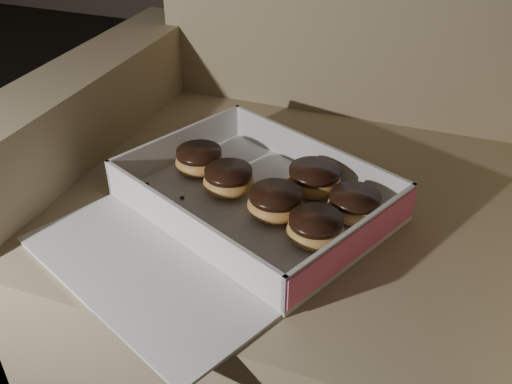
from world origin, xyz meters
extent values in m
cube|color=#91815D|center=(0.53, 0.42, 0.21)|extent=(0.72, 0.72, 0.42)
cube|color=#91815D|center=(0.14, 0.42, 0.28)|extent=(0.12, 0.72, 0.56)
cube|color=silver|center=(0.49, 0.33, 0.42)|extent=(0.44, 0.40, 0.01)
cube|color=silver|center=(0.55, 0.45, 0.45)|extent=(0.33, 0.16, 0.05)
cube|color=silver|center=(0.44, 0.21, 0.45)|extent=(0.33, 0.16, 0.05)
cube|color=silver|center=(0.33, 0.40, 0.45)|extent=(0.12, 0.25, 0.05)
cube|color=silver|center=(0.66, 0.25, 0.45)|extent=(0.12, 0.25, 0.05)
cube|color=#E75D83|center=(0.66, 0.25, 0.45)|extent=(0.11, 0.24, 0.05)
cube|color=silver|center=(0.41, 0.13, 0.42)|extent=(0.39, 0.29, 0.01)
ellipsoid|color=#C08243|center=(0.64, 0.34, 0.44)|extent=(0.08, 0.08, 0.04)
cylinder|color=black|center=(0.64, 0.34, 0.46)|extent=(0.07, 0.07, 0.01)
ellipsoid|color=#C08243|center=(0.57, 0.39, 0.45)|extent=(0.08, 0.08, 0.04)
cylinder|color=black|center=(0.57, 0.39, 0.46)|extent=(0.08, 0.08, 0.01)
ellipsoid|color=#C08243|center=(0.53, 0.31, 0.44)|extent=(0.08, 0.08, 0.04)
cylinder|color=black|center=(0.53, 0.31, 0.46)|extent=(0.08, 0.08, 0.01)
ellipsoid|color=#C08243|center=(0.44, 0.34, 0.44)|extent=(0.08, 0.08, 0.04)
cylinder|color=black|center=(0.44, 0.34, 0.46)|extent=(0.07, 0.07, 0.01)
ellipsoid|color=#C08243|center=(0.38, 0.38, 0.44)|extent=(0.08, 0.08, 0.04)
cylinder|color=black|center=(0.38, 0.38, 0.46)|extent=(0.07, 0.07, 0.01)
ellipsoid|color=#C08243|center=(0.60, 0.27, 0.44)|extent=(0.08, 0.08, 0.04)
cylinder|color=black|center=(0.60, 0.27, 0.46)|extent=(0.07, 0.07, 0.01)
ellipsoid|color=black|center=(0.61, 0.24, 0.43)|extent=(0.01, 0.01, 0.00)
ellipsoid|color=black|center=(0.32, 0.31, 0.43)|extent=(0.01, 0.01, 0.00)
ellipsoid|color=black|center=(0.39, 0.30, 0.43)|extent=(0.01, 0.01, 0.00)
camera|label=1|loc=(0.74, -0.32, 0.91)|focal=40.00mm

